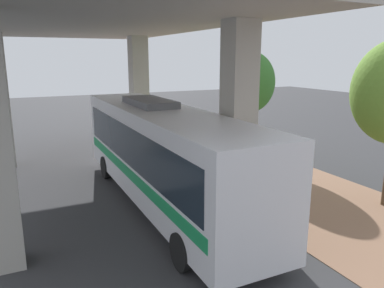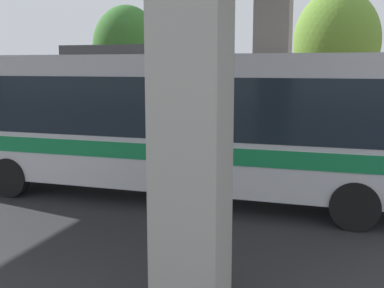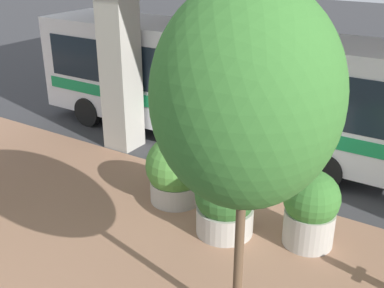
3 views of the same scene
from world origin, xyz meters
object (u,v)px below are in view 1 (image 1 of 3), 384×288
bus (162,151)px  planter_front (198,146)px  street_tree_far (249,82)px  planter_back (225,153)px  planter_middle (233,163)px  fire_hydrant (192,143)px

bus → planter_front: bus is taller
planter_front → street_tree_far: (-2.89, 0.18, 3.16)m
street_tree_far → planter_front: bearing=-3.7°
planter_back → planter_front: bearing=-70.8°
planter_front → planter_middle: size_ratio=1.00×
bus → planter_front: bearing=-129.6°
fire_hydrant → planter_middle: bearing=83.2°
bus → fire_hydrant: bus is taller
planter_back → bus: bearing=33.2°
planter_front → planter_back: size_ratio=1.02×
planter_back → street_tree_far: 4.23m
planter_front → planter_middle: 3.37m
planter_middle → planter_back: bearing=-109.0°
bus → planter_back: bearing=-146.8°
planter_back → street_tree_far: street_tree_far is taller
bus → fire_hydrant: 8.10m
bus → planter_front: size_ratio=7.22×
bus → street_tree_far: 8.14m
planter_front → street_tree_far: 4.28m
fire_hydrant → planter_back: planter_back is taller
planter_middle → planter_front: bearing=-89.9°
bus → planter_middle: bearing=-163.1°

